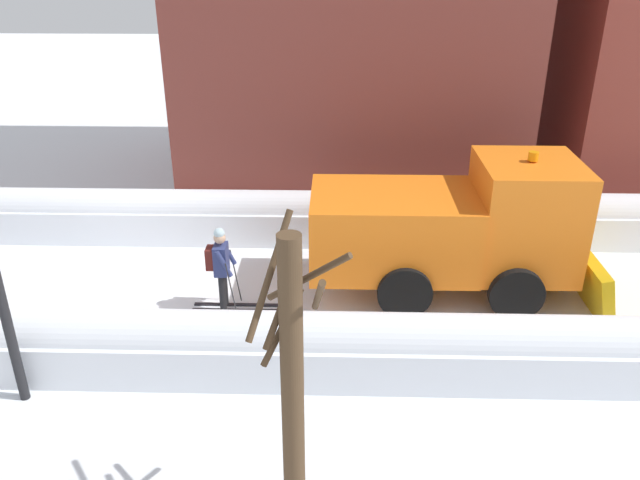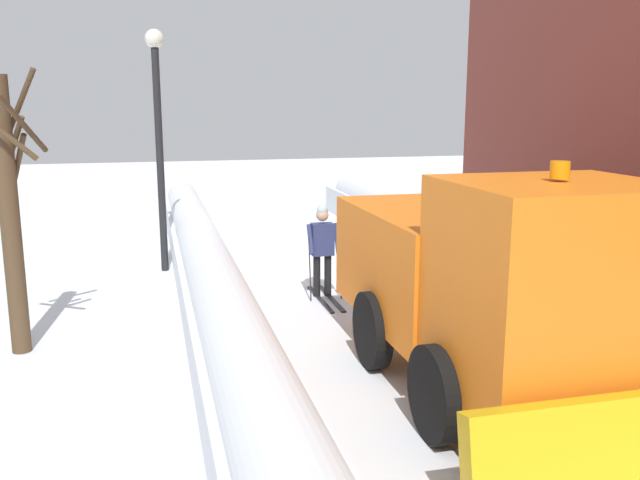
{
  "view_description": "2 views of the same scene",
  "coord_description": "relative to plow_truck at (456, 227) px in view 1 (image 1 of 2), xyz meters",
  "views": [
    {
      "loc": [
        11.88,
        4.7,
        6.95
      ],
      "look_at": [
        -0.78,
        4.35,
        0.94
      ],
      "focal_mm": 36.01,
      "sensor_mm": 36.0,
      "label": 1
    },
    {
      "loc": [
        3.71,
        14.65,
        3.69
      ],
      "look_at": [
        0.91,
        3.56,
        1.36
      ],
      "focal_mm": 37.7,
      "sensor_mm": 36.0,
      "label": 2
    }
  ],
  "objects": [
    {
      "name": "ground_plane",
      "position": [
        0.36,
        2.81,
        -1.48
      ],
      "size": [
        80.0,
        80.0,
        0.0
      ],
      "primitive_type": "plane",
      "color": "white"
    },
    {
      "name": "snowbank_left",
      "position": [
        -2.41,
        2.81,
        -0.86
      ],
      "size": [
        1.1,
        36.0,
        1.3
      ],
      "color": "white",
      "rests_on": "ground"
    },
    {
      "name": "plow_truck",
      "position": [
        0.0,
        0.0,
        0.0
      ],
      "size": [
        3.2,
        5.98,
        3.12
      ],
      "color": "orange",
      "rests_on": "ground"
    },
    {
      "name": "skier",
      "position": [
        0.94,
        -4.78,
        -0.48
      ],
      "size": [
        0.62,
        1.8,
        1.81
      ],
      "color": "black",
      "rests_on": "ground"
    },
    {
      "name": "traffic_light_pole",
      "position": [
        -3.34,
        -2.36,
        1.57
      ],
      "size": [
        0.28,
        0.42,
        4.34
      ],
      "color": "black",
      "rests_on": "ground"
    },
    {
      "name": "bare_tree_near",
      "position": [
        6.09,
        -3.0,
        0.7
      ],
      "size": [
        1.01,
        1.19,
        4.2
      ],
      "color": "#4B3723",
      "rests_on": "ground"
    }
  ]
}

